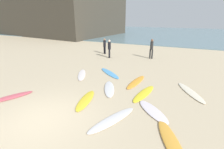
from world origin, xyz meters
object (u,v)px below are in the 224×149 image
(surfboard_1, at_px, (136,82))
(beachgoer_mid, at_px, (152,48))
(surfboard_6, at_px, (191,92))
(surfboard_8, at_px, (109,89))
(surfboard_5, at_px, (11,97))
(surfboard_10, at_px, (144,93))
(surfboard_7, at_px, (110,73))
(beachgoer_far, at_px, (109,48))
(surfboard_9, at_px, (171,142))
(surfboard_3, at_px, (82,75))
(beachgoer_near, at_px, (105,45))
(surfboard_0, at_px, (153,111))
(surfboard_4, at_px, (113,120))
(surfboard_2, at_px, (86,100))

(surfboard_1, height_order, beachgoer_mid, beachgoer_mid)
(surfboard_6, distance_m, surfboard_8, 4.31)
(surfboard_5, bearing_deg, surfboard_10, 52.27)
(surfboard_7, height_order, beachgoer_far, beachgoer_far)
(surfboard_9, bearing_deg, surfboard_5, -24.87)
(surfboard_3, height_order, beachgoer_near, beachgoer_near)
(surfboard_6, distance_m, beachgoer_near, 10.86)
(beachgoer_near, bearing_deg, surfboard_7, 155.98)
(surfboard_5, xyz_separation_m, surfboard_6, (8.03, 4.35, -0.01))
(surfboard_0, relative_size, beachgoer_far, 1.13)
(surfboard_10, bearing_deg, surfboard_7, 152.56)
(surfboard_1, bearing_deg, surfboard_10, 126.47)
(surfboard_3, distance_m, surfboard_9, 7.57)
(surfboard_0, relative_size, surfboard_6, 0.77)
(surfboard_3, xyz_separation_m, beachgoer_mid, (3.24, 6.71, 1.00))
(surfboard_0, bearing_deg, beachgoer_near, -97.58)
(beachgoer_mid, bearing_deg, surfboard_9, -75.29)
(surfboard_4, distance_m, surfboard_8, 2.90)
(surfboard_3, relative_size, surfboard_7, 0.91)
(surfboard_0, xyz_separation_m, beachgoer_near, (-7.10, 9.40, 0.86))
(surfboard_0, distance_m, surfboard_3, 5.98)
(surfboard_4, distance_m, beachgoer_far, 10.34)
(surfboard_2, bearing_deg, surfboard_8, 61.39)
(beachgoer_mid, height_order, beachgoer_far, beachgoer_mid)
(surfboard_2, bearing_deg, surfboard_7, 85.86)
(surfboard_2, distance_m, surfboard_6, 5.46)
(surfboard_0, relative_size, surfboard_9, 0.81)
(surfboard_3, relative_size, beachgoer_mid, 1.27)
(surfboard_8, bearing_deg, beachgoer_far, -91.42)
(surfboard_3, distance_m, surfboard_7, 1.94)
(surfboard_5, relative_size, beachgoer_near, 1.25)
(surfboard_3, distance_m, surfboard_5, 4.43)
(surfboard_6, bearing_deg, surfboard_0, 33.41)
(surfboard_6, relative_size, beachgoer_near, 1.57)
(surfboard_7, height_order, surfboard_10, surfboard_10)
(surfboard_1, relative_size, surfboard_6, 0.98)
(beachgoer_near, bearing_deg, surfboard_2, 147.98)
(surfboard_0, height_order, surfboard_3, surfboard_0)
(surfboard_1, relative_size, surfboard_4, 1.03)
(surfboard_8, distance_m, beachgoer_near, 9.27)
(surfboard_0, bearing_deg, surfboard_8, -70.84)
(surfboard_3, relative_size, beachgoer_near, 1.44)
(surfboard_8, bearing_deg, surfboard_10, 159.08)
(surfboard_3, xyz_separation_m, surfboard_5, (-1.24, -4.25, 0.00))
(surfboard_5, bearing_deg, surfboard_6, 52.38)
(beachgoer_near, bearing_deg, surfboard_0, 162.79)
(surfboard_3, xyz_separation_m, surfboard_10, (4.60, -1.10, -0.00))
(surfboard_3, height_order, surfboard_5, surfboard_5)
(surfboard_7, height_order, surfboard_9, surfboard_9)
(surfboard_3, bearing_deg, surfboard_1, -26.57)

